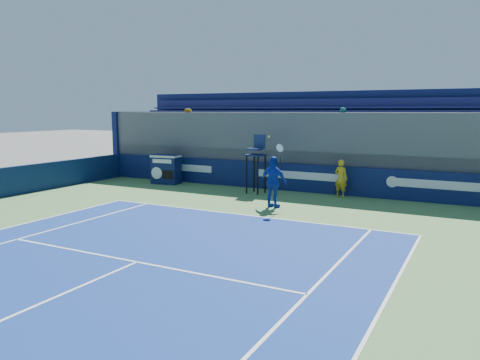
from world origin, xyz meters
The scene contains 6 objects.
ball_person centered at (1.89, 16.61, 0.77)m, with size 0.56×0.36×1.52m, color gold.
back_hoarding centered at (0.00, 17.10, 0.60)m, with size 20.40×0.21×1.20m.
match_clock centered at (-6.43, 16.20, 0.74)m, with size 1.39×0.86×1.40m.
umpire_chair centered at (-1.51, 15.84, 1.53)m, with size 0.79×0.79×2.48m.
tennis_player centered at (0.32, 13.47, 0.94)m, with size 1.14×0.63×2.57m.
stadium_seating centered at (-0.01, 19.15, 1.83)m, with size 21.00×4.05×4.40m.
Camera 1 is at (6.89, -1.64, 3.46)m, focal length 35.00 mm.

